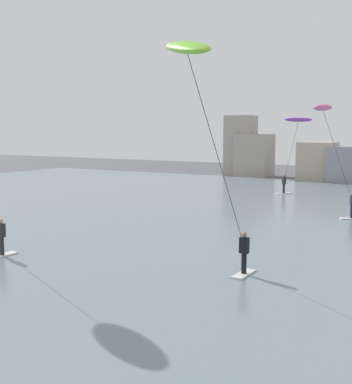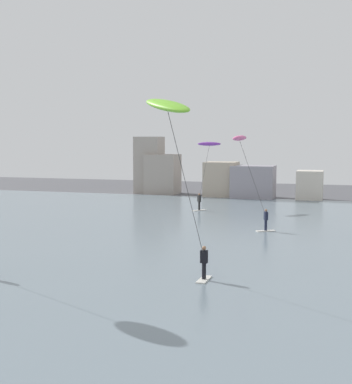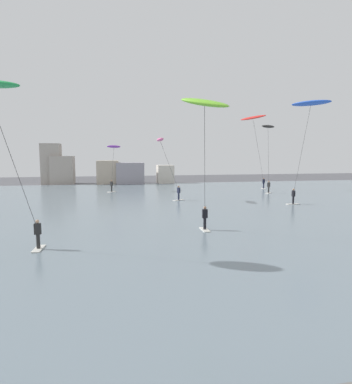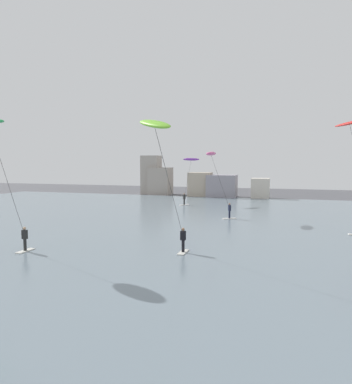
{
  "view_description": "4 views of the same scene",
  "coord_description": "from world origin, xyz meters",
  "views": [
    {
      "loc": [
        8.42,
        3.35,
        5.57
      ],
      "look_at": [
        1.35,
        15.51,
        3.82
      ],
      "focal_mm": 47.41,
      "sensor_mm": 36.0,
      "label": 1
    },
    {
      "loc": [
        7.14,
        -3.19,
        6.73
      ],
      "look_at": [
        0.56,
        18.53,
        4.5
      ],
      "focal_mm": 49.44,
      "sensor_mm": 36.0,
      "label": 2
    },
    {
      "loc": [
        -4.73,
        -0.13,
        5.25
      ],
      "look_at": [
        -1.83,
        14.92,
        3.46
      ],
      "focal_mm": 30.14,
      "sensor_mm": 36.0,
      "label": 3
    },
    {
      "loc": [
        7.13,
        -0.82,
        6.04
      ],
      "look_at": [
        2.08,
        16.36,
        4.47
      ],
      "focal_mm": 32.52,
      "sensor_mm": 36.0,
      "label": 4
    }
  ],
  "objects": [
    {
      "name": "kitesurfer_pink",
      "position": [
        0.64,
        35.34,
        5.95
      ],
      "size": [
        3.32,
        2.52,
        7.05
      ],
      "color": "silver",
      "rests_on": "water_bay"
    },
    {
      "name": "kitesurfer_purple",
      "position": [
        -4.75,
        46.78,
        5.64
      ],
      "size": [
        2.46,
        4.16,
        6.5
      ],
      "color": "silver",
      "rests_on": "water_bay"
    },
    {
      "name": "kitesurfer_lime",
      "position": [
        0.48,
        18.18,
        7.36
      ],
      "size": [
        2.91,
        4.83,
        8.61
      ],
      "color": "silver",
      "rests_on": "water_bay"
    },
    {
      "name": "water_bay",
      "position": [
        0.0,
        31.25,
        0.05
      ],
      "size": [
        84.0,
        52.0,
        0.1
      ],
      "primitive_type": "cube",
      "color": "slate",
      "rests_on": "ground"
    },
    {
      "name": "far_shore_buildings",
      "position": [
        -7.94,
        58.94,
        2.44
      ],
      "size": [
        23.06,
        5.62,
        7.17
      ],
      "color": "#A89E93",
      "rests_on": "ground"
    }
  ]
}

